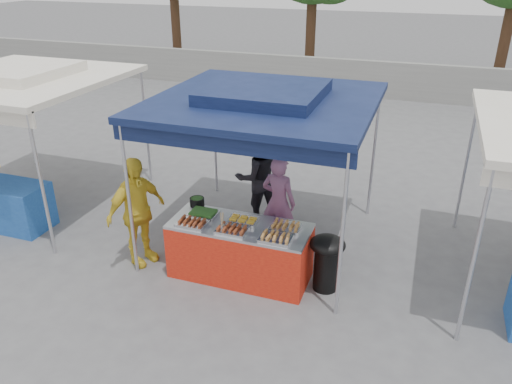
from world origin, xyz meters
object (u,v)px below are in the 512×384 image
(cooking_pot, at_px, (197,202))
(vendor_woman, at_px, (279,202))
(vendor_table, at_px, (240,251))
(helper_man, at_px, (257,177))
(wok_burner, at_px, (327,258))
(customer_person, at_px, (137,212))

(cooking_pot, bearing_deg, vendor_woman, 31.57)
(vendor_table, xyz_separation_m, helper_man, (-0.35, 1.76, 0.38))
(wok_burner, relative_size, customer_person, 0.49)
(vendor_woman, bearing_deg, cooking_pot, 40.31)
(vendor_table, distance_m, helper_man, 1.83)
(wok_burner, height_order, customer_person, customer_person)
(customer_person, bearing_deg, vendor_table, -62.63)
(cooking_pot, relative_size, customer_person, 0.13)
(helper_man, height_order, customer_person, customer_person)
(wok_burner, distance_m, helper_man, 2.32)
(cooking_pot, distance_m, helper_man, 1.49)
(vendor_table, relative_size, vendor_woman, 1.30)
(cooking_pot, relative_size, helper_man, 0.13)
(cooking_pot, xyz_separation_m, helper_man, (0.47, 1.41, -0.10))
(wok_burner, height_order, vendor_woman, vendor_woman)
(wok_burner, bearing_deg, helper_man, 156.19)
(cooking_pot, bearing_deg, helper_man, 71.61)
(vendor_table, distance_m, wok_burner, 1.25)
(vendor_table, distance_m, customer_person, 1.64)
(vendor_table, bearing_deg, helper_man, 101.32)
(vendor_table, distance_m, cooking_pot, 1.02)
(vendor_woman, bearing_deg, vendor_table, 84.04)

